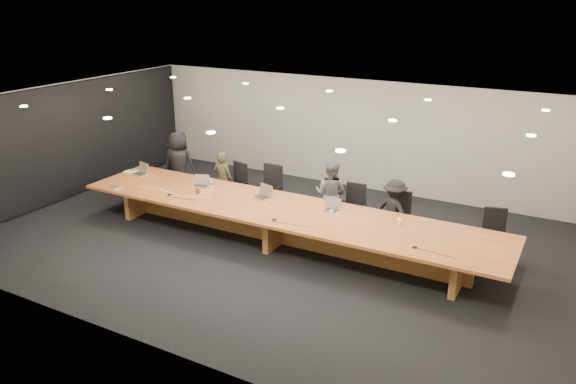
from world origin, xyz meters
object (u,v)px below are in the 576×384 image
at_px(chair_left, 234,185).
at_px(paper_cup_far, 399,222).
at_px(chair_far_right, 494,236).
at_px(laptop_b, 200,181).
at_px(person_d, 394,211).
at_px(laptop_c, 261,192).
at_px(mic_center, 274,219).
at_px(paper_cup_near, 331,212).
at_px(chair_mid_right, 352,208).
at_px(mic_right, 415,247).
at_px(person_b, 223,179).
at_px(chair_far_left, 167,170).
at_px(mic_left, 170,194).
at_px(chair_right, 398,218).
at_px(laptop_d, 331,205).
at_px(person_a, 180,164).
at_px(amber_mug, 198,191).
at_px(chair_mid_left, 268,190).
at_px(person_c, 331,194).
at_px(water_bottle, 211,184).
at_px(laptop_a, 139,169).
at_px(conference_table, 281,219).
at_px(av_box, 116,187).

xyz_separation_m(chair_left, paper_cup_far, (4.32, -0.91, 0.26)).
distance_m(chair_far_right, laptop_b, 6.21).
bearing_deg(person_d, laptop_c, 38.18).
xyz_separation_m(chair_far_right, mic_center, (-3.73, -1.83, 0.25)).
height_order(chair_left, paper_cup_near, chair_left).
height_order(chair_mid_right, mic_right, chair_mid_right).
height_order(person_b, laptop_b, person_b).
xyz_separation_m(laptop_b, mic_center, (2.40, -0.87, -0.12)).
bearing_deg(person_d, mic_center, 64.47).
xyz_separation_m(chair_far_left, mic_left, (1.59, -1.77, 0.17)).
bearing_deg(chair_right, laptop_d, -154.45).
relative_size(person_d, laptop_c, 3.62).
bearing_deg(person_b, chair_far_right, 178.13).
bearing_deg(paper_cup_far, mic_right, -56.83).
bearing_deg(mic_right, person_b, 162.13).
distance_m(chair_mid_right, laptop_c, 1.95).
height_order(person_a, amber_mug, person_a).
xyz_separation_m(mic_left, mic_right, (5.35, -0.03, 0.00)).
distance_m(chair_mid_left, person_c, 1.57).
bearing_deg(paper_cup_far, chair_right, 108.26).
distance_m(chair_left, person_a, 1.63).
relative_size(laptop_c, paper_cup_near, 4.48).
distance_m(chair_right, mic_center, 2.59).
distance_m(water_bottle, paper_cup_far, 4.27).
distance_m(person_a, laptop_b, 1.69).
bearing_deg(water_bottle, person_d, 12.48).
bearing_deg(person_b, laptop_c, 149.00).
height_order(person_d, mic_center, person_d).
bearing_deg(paper_cup_far, person_c, 153.17).
distance_m(chair_far_right, laptop_a, 8.00).
relative_size(person_d, mic_left, 12.73).
bearing_deg(person_a, conference_table, 148.27).
relative_size(laptop_d, mic_center, 2.92).
height_order(laptop_c, water_bottle, laptop_c).
xyz_separation_m(water_bottle, paper_cup_near, (2.95, -0.10, -0.07)).
bearing_deg(mic_center, chair_right, 43.33).
distance_m(chair_far_right, laptop_d, 3.13).
height_order(chair_mid_right, water_bottle, chair_mid_right).
bearing_deg(laptop_c, chair_right, 35.49).
bearing_deg(av_box, chair_right, 38.43).
bearing_deg(amber_mug, mic_center, -12.59).
relative_size(chair_right, laptop_c, 2.89).
height_order(laptop_a, mic_right, laptop_a).
bearing_deg(mic_left, person_a, 123.16).
xyz_separation_m(chair_far_left, person_b, (1.83, -0.16, 0.08)).
bearing_deg(person_c, person_a, -2.74).
relative_size(chair_far_left, paper_cup_far, 11.53).
distance_m(chair_mid_left, laptop_a, 3.14).
xyz_separation_m(chair_mid_right, laptop_c, (-1.67, -0.94, 0.37)).
distance_m(laptop_c, amber_mug, 1.41).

